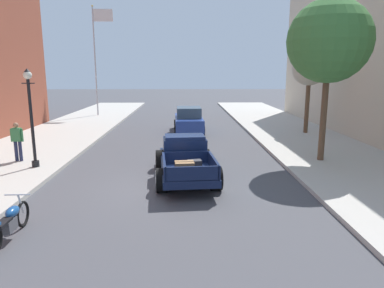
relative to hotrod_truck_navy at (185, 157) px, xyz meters
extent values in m
plane|color=#47474C|center=(-0.42, -1.11, -0.75)|extent=(140.00, 140.00, 0.00)
cube|color=#B7B2A8|center=(6.83, -1.11, -0.68)|extent=(5.50, 64.00, 0.15)
cube|color=#0F1938|center=(0.02, -0.24, -0.21)|extent=(2.16, 5.03, 0.24)
cube|color=#0F1938|center=(-0.01, 0.11, 0.31)|extent=(1.65, 1.23, 0.80)
cube|color=#0F1938|center=(0.00, 0.06, 0.77)|extent=(1.51, 1.05, 0.12)
cube|color=#3D4C5B|center=(-0.05, 0.67, 0.47)|extent=(1.32, 0.15, 0.44)
cube|color=#0F1938|center=(-0.11, 1.40, 0.17)|extent=(1.44, 1.60, 0.52)
cube|color=silver|center=(-0.18, 2.20, 0.15)|extent=(0.69, 0.16, 0.47)
cube|color=#0F1938|center=(0.14, -1.64, -0.07)|extent=(1.86, 2.23, 0.04)
cube|color=#0F1938|center=(-0.67, -1.71, 0.15)|extent=(0.25, 2.10, 0.44)
cube|color=#0F1938|center=(0.95, -1.57, 0.15)|extent=(0.25, 2.10, 0.44)
cube|color=#0F1938|center=(0.22, -2.64, 0.15)|extent=(1.62, 0.21, 0.44)
cube|color=#0F1938|center=(0.05, -0.63, 0.15)|extent=(1.62, 0.21, 0.44)
cylinder|color=black|center=(-0.98, 1.03, -0.35)|extent=(0.43, 0.83, 0.80)
cylinder|color=silver|center=(-1.17, 1.01, -0.35)|extent=(0.07, 0.65, 0.66)
cylinder|color=silver|center=(-1.18, 1.01, -0.35)|extent=(0.04, 0.24, 0.24)
cylinder|color=black|center=(0.81, 1.17, -0.35)|extent=(0.43, 0.83, 0.80)
cylinder|color=silver|center=(0.99, 1.19, -0.35)|extent=(0.07, 0.65, 0.66)
cylinder|color=silver|center=(1.00, 1.19, -0.35)|extent=(0.04, 0.24, 0.24)
cylinder|color=black|center=(-0.76, -1.66, -0.35)|extent=(0.43, 0.83, 0.80)
cylinder|color=silver|center=(-0.94, -1.68, -0.35)|extent=(0.07, 0.65, 0.66)
cylinder|color=silver|center=(-0.95, -1.68, -0.35)|extent=(0.04, 0.24, 0.24)
cylinder|color=black|center=(1.03, -1.51, -0.35)|extent=(0.43, 0.83, 0.80)
cylinder|color=silver|center=(1.21, -1.50, -0.35)|extent=(0.07, 0.65, 0.66)
cylinder|color=silver|center=(1.22, -1.50, -0.35)|extent=(0.04, 0.24, 0.24)
cube|color=olive|center=(-0.01, -2.00, 0.15)|extent=(0.63, 0.49, 0.40)
cube|color=#3D2D1E|center=(-0.01, -2.00, 0.15)|extent=(0.62, 0.10, 0.42)
cube|color=#2D2D33|center=(0.33, -1.32, 0.09)|extent=(0.50, 0.40, 0.28)
torus|color=black|center=(-4.11, -4.23, -0.42)|extent=(0.09, 0.67, 0.67)
cube|color=#4C4C51|center=(-4.09, -5.00, -0.37)|extent=(0.25, 0.45, 0.28)
ellipsoid|color=navy|center=(-4.09, -4.75, -0.14)|extent=(0.27, 0.53, 0.24)
cube|color=black|center=(-4.08, -5.25, -0.22)|extent=(0.24, 0.57, 0.10)
cylinder|color=silver|center=(-4.11, -4.29, -0.12)|extent=(0.06, 0.25, 0.58)
cylinder|color=silver|center=(-4.10, -4.41, 0.16)|extent=(0.62, 0.05, 0.04)
cube|color=#284293|center=(0.25, 9.97, -0.14)|extent=(1.87, 4.36, 0.80)
cube|color=#384C5B|center=(0.26, 9.82, 0.58)|extent=(1.59, 2.05, 0.64)
cylinder|color=black|center=(-0.62, 11.24, -0.42)|extent=(0.24, 0.67, 0.66)
cylinder|color=black|center=(1.03, 11.29, -0.42)|extent=(0.24, 0.67, 0.66)
cylinder|color=black|center=(-0.53, 8.66, -0.42)|extent=(0.24, 0.67, 0.66)
cylinder|color=black|center=(1.12, 8.71, -0.42)|extent=(0.24, 0.67, 0.66)
cylinder|color=#232847|center=(-7.13, 1.96, -0.17)|extent=(0.14, 0.14, 0.86)
cylinder|color=#232847|center=(-6.95, 1.96, -0.17)|extent=(0.14, 0.14, 0.86)
cube|color=#387A47|center=(-7.04, 1.96, 0.54)|extent=(0.36, 0.22, 0.56)
cylinder|color=#387A47|center=(-7.26, 1.96, 0.51)|extent=(0.09, 0.09, 0.54)
cylinder|color=#387A47|center=(-6.82, 1.96, 0.51)|extent=(0.09, 0.09, 0.54)
sphere|color=#9E7051|center=(-7.04, 1.96, 0.94)|extent=(0.22, 0.22, 0.22)
cylinder|color=black|center=(-5.96, 1.03, -0.48)|extent=(0.28, 0.28, 0.24)
cylinder|color=black|center=(-5.96, 1.03, 1.24)|extent=(0.12, 0.12, 3.20)
cylinder|color=black|center=(-5.96, 1.03, 2.69)|extent=(0.50, 0.04, 0.04)
sphere|color=silver|center=(-5.96, 1.03, 3.00)|extent=(0.32, 0.32, 0.32)
cone|color=black|center=(-5.96, 1.03, 3.18)|extent=(0.24, 0.24, 0.14)
cylinder|color=#B2B2B7|center=(-7.63, 18.29, 3.90)|extent=(0.12, 0.12, 9.00)
sphere|color=gold|center=(-7.63, 18.29, 8.48)|extent=(0.16, 0.16, 0.16)
cube|color=silver|center=(-6.77, 18.29, 7.75)|extent=(1.60, 0.03, 1.00)
cylinder|color=brown|center=(5.85, 1.92, 1.23)|extent=(0.26, 0.26, 3.67)
sphere|color=#3D7538|center=(5.85, 1.92, 4.33)|extent=(3.38, 3.38, 3.38)
cylinder|color=brown|center=(7.54, 8.80, 0.97)|extent=(0.26, 0.26, 3.16)
sphere|color=#ADA893|center=(7.54, 8.80, 3.33)|extent=(2.08, 2.08, 2.08)
camera|label=1|loc=(0.00, -12.65, 3.11)|focal=32.84mm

